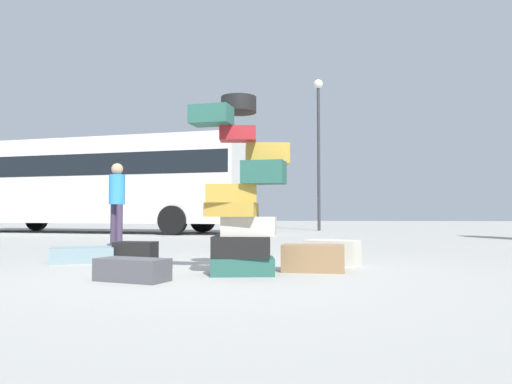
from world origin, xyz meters
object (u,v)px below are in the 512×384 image
(suitcase_charcoal_upright_blue, at_px, (132,270))
(parked_bus, at_px, (97,180))
(suitcase_black_right_side, at_px, (136,252))
(suitcase_brown_foreground_far, at_px, (313,258))
(suitcase_tower, at_px, (243,200))
(lamp_post, at_px, (318,131))
(suitcase_slate_behind_tower, at_px, (82,255))
(person_bearded_onlooker, at_px, (117,197))
(suitcase_cream_foreground_near, at_px, (332,253))

(suitcase_charcoal_upright_blue, distance_m, parked_bus, 12.94)
(suitcase_black_right_side, relative_size, suitcase_brown_foreground_far, 0.77)
(suitcase_tower, distance_m, lamp_post, 14.07)
(suitcase_slate_behind_tower, xyz_separation_m, person_bearded_onlooker, (-0.63, 2.66, 0.86))
(suitcase_slate_behind_tower, distance_m, suitcase_charcoal_upright_blue, 2.08)
(suitcase_brown_foreground_far, relative_size, suitcase_slate_behind_tower, 0.88)
(suitcase_charcoal_upright_blue, distance_m, person_bearded_onlooker, 4.78)
(suitcase_charcoal_upright_blue, bearing_deg, person_bearded_onlooker, 131.16)
(suitcase_slate_behind_tower, distance_m, suitcase_cream_foreground_near, 3.29)
(suitcase_charcoal_upright_blue, bearing_deg, suitcase_cream_foreground_near, 56.83)
(suitcase_brown_foreground_far, distance_m, suitcase_cream_foreground_near, 0.76)
(suitcase_black_right_side, height_order, parked_bus, parked_bus)
(suitcase_slate_behind_tower, bearing_deg, suitcase_tower, -49.36)
(suitcase_brown_foreground_far, height_order, suitcase_charcoal_upright_blue, suitcase_brown_foreground_far)
(suitcase_tower, bearing_deg, suitcase_black_right_side, 141.80)
(person_bearded_onlooker, bearing_deg, suitcase_cream_foreground_near, 4.65)
(suitcase_brown_foreground_far, height_order, parked_bus, parked_bus)
(suitcase_slate_behind_tower, relative_size, lamp_post, 0.13)
(suitcase_tower, height_order, person_bearded_onlooker, suitcase_tower)
(suitcase_slate_behind_tower, height_order, suitcase_charcoal_upright_blue, suitcase_charcoal_upright_blue)
(parked_bus, distance_m, lamp_post, 8.50)
(suitcase_black_right_side, distance_m, lamp_post, 13.24)
(suitcase_black_right_side, relative_size, lamp_post, 0.09)
(parked_bus, xyz_separation_m, lamp_post, (7.79, 2.72, 2.05))
(suitcase_black_right_side, distance_m, suitcase_charcoal_upright_blue, 1.95)
(suitcase_black_right_side, relative_size, parked_bus, 0.05)
(suitcase_slate_behind_tower, xyz_separation_m, lamp_post, (3.45, 12.60, 3.79))
(suitcase_black_right_side, xyz_separation_m, suitcase_charcoal_upright_blue, (0.65, -1.84, -0.02))
(suitcase_brown_foreground_far, xyz_separation_m, person_bearded_onlooker, (-3.67, 3.35, 0.81))
(suitcase_brown_foreground_far, bearing_deg, suitcase_charcoal_upright_blue, -148.60)
(suitcase_cream_foreground_near, xyz_separation_m, person_bearded_onlooker, (-3.91, 2.63, 0.81))
(suitcase_slate_behind_tower, bearing_deg, suitcase_brown_foreground_far, -36.98)
(suitcase_tower, relative_size, suitcase_charcoal_upright_blue, 2.74)
(suitcase_brown_foreground_far, bearing_deg, lamp_post, 91.33)
(suitcase_tower, height_order, suitcase_charcoal_upright_blue, suitcase_tower)
(suitcase_black_right_side, xyz_separation_m, parked_bus, (-4.99, 9.67, 1.70))
(suitcase_brown_foreground_far, distance_m, person_bearded_onlooker, 5.03)
(suitcase_black_right_side, xyz_separation_m, suitcase_cream_foreground_near, (2.63, -0.18, 0.02))
(suitcase_black_right_side, bearing_deg, person_bearded_onlooker, 119.40)
(suitcase_black_right_side, distance_m, suitcase_slate_behind_tower, 0.69)
(suitcase_black_right_side, bearing_deg, suitcase_cream_foreground_near, -2.24)
(suitcase_brown_foreground_far, relative_size, person_bearded_onlooker, 0.43)
(suitcase_tower, height_order, suitcase_slate_behind_tower, suitcase_tower)
(suitcase_brown_foreground_far, distance_m, suitcase_charcoal_upright_blue, 1.98)
(suitcase_slate_behind_tower, bearing_deg, suitcase_cream_foreground_near, -23.62)
(person_bearded_onlooker, distance_m, parked_bus, 8.17)
(suitcase_brown_foreground_far, bearing_deg, suitcase_slate_behind_tower, 170.26)
(suitcase_tower, xyz_separation_m, parked_bus, (-6.64, 10.97, 1.04))
(suitcase_slate_behind_tower, height_order, suitcase_cream_foreground_near, suitcase_cream_foreground_near)
(person_bearded_onlooker, bearing_deg, suitcase_tower, -13.43)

